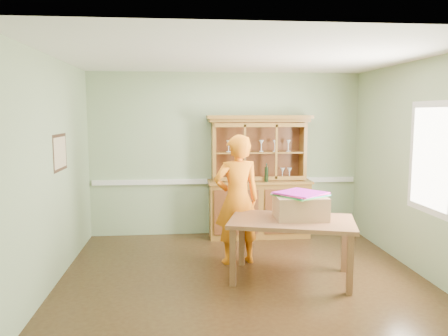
{
  "coord_description": "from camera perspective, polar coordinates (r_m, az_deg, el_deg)",
  "views": [
    {
      "loc": [
        -0.73,
        -5.24,
        2.03
      ],
      "look_at": [
        -0.19,
        0.4,
        1.32
      ],
      "focal_mm": 35.0,
      "sensor_mm": 36.0,
      "label": 1
    }
  ],
  "objects": [
    {
      "name": "floor",
      "position": [
        5.67,
        2.33,
        -13.86
      ],
      "size": [
        4.5,
        4.5,
        0.0
      ],
      "primitive_type": "plane",
      "color": "#412C14",
      "rests_on": "ground"
    },
    {
      "name": "framed_map",
      "position": [
        5.76,
        -20.59,
        1.91
      ],
      "size": [
        0.03,
        0.6,
        0.46
      ],
      "color": "#372116",
      "rests_on": "wall_left"
    },
    {
      "name": "wall_right",
      "position": [
        6.06,
        23.97,
        0.09
      ],
      "size": [
        0.0,
        4.0,
        4.0
      ],
      "primitive_type": "plane",
      "rotation": [
        1.57,
        0.0,
        -1.57
      ],
      "color": "#8AA179",
      "rests_on": "floor"
    },
    {
      "name": "person",
      "position": [
        5.89,
        1.72,
        -4.14
      ],
      "size": [
        0.7,
        0.52,
        1.75
      ],
      "primitive_type": "imported",
      "rotation": [
        0.0,
        0.0,
        3.32
      ],
      "color": "orange",
      "rests_on": "floor"
    },
    {
      "name": "cardboard_box",
      "position": [
        5.45,
        9.93,
        -5.07
      ],
      "size": [
        0.62,
        0.5,
        0.28
      ],
      "primitive_type": "cube",
      "rotation": [
        0.0,
        0.0,
        -0.03
      ],
      "color": "#9B744F",
      "rests_on": "dining_table"
    },
    {
      "name": "kite_stack",
      "position": [
        5.43,
        9.96,
        -3.34
      ],
      "size": [
        0.7,
        0.7,
        0.04
      ],
      "rotation": [
        0.0,
        0.0,
        0.6
      ],
      "color": "green",
      "rests_on": "cardboard_box"
    },
    {
      "name": "wall_left",
      "position": [
        5.5,
        -21.51,
        -0.46
      ],
      "size": [
        0.0,
        4.0,
        4.0
      ],
      "primitive_type": "plane",
      "rotation": [
        1.57,
        0.0,
        1.57
      ],
      "color": "#8AA179",
      "rests_on": "floor"
    },
    {
      "name": "wall_front",
      "position": [
        3.39,
        7.03,
        -4.48
      ],
      "size": [
        4.5,
        0.0,
        4.5
      ],
      "primitive_type": "plane",
      "rotation": [
        -1.57,
        0.0,
        0.0
      ],
      "color": "#8AA179",
      "rests_on": "floor"
    },
    {
      "name": "china_hutch",
      "position": [
        7.25,
        4.55,
        -3.41
      ],
      "size": [
        1.7,
        0.56,
        2.0
      ],
      "color": "brown",
      "rests_on": "floor"
    },
    {
      "name": "window_panel",
      "position": [
        5.78,
        25.31,
        1.2
      ],
      "size": [
        0.03,
        0.96,
        1.36
      ],
      "color": "silver",
      "rests_on": "wall_right"
    },
    {
      "name": "ceiling",
      "position": [
        5.33,
        2.48,
        14.36
      ],
      "size": [
        4.5,
        4.5,
        0.0
      ],
      "primitive_type": "plane",
      "rotation": [
        3.14,
        0.0,
        0.0
      ],
      "color": "white",
      "rests_on": "wall_back"
    },
    {
      "name": "wall_back",
      "position": [
        7.31,
        0.26,
        1.8
      ],
      "size": [
        4.5,
        0.0,
        4.5
      ],
      "primitive_type": "plane",
      "rotation": [
        1.57,
        0.0,
        0.0
      ],
      "color": "#8AA179",
      "rests_on": "floor"
    },
    {
      "name": "chair_rail",
      "position": [
        7.34,
        0.28,
        -1.72
      ],
      "size": [
        4.41,
        0.05,
        0.08
      ],
      "primitive_type": "cube",
      "color": "silver",
      "rests_on": "wall_back"
    },
    {
      "name": "dining_table",
      "position": [
        5.44,
        8.83,
        -7.56
      ],
      "size": [
        1.68,
        1.27,
        0.75
      ],
      "rotation": [
        0.0,
        0.0,
        -0.28
      ],
      "color": "brown",
      "rests_on": "floor"
    }
  ]
}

